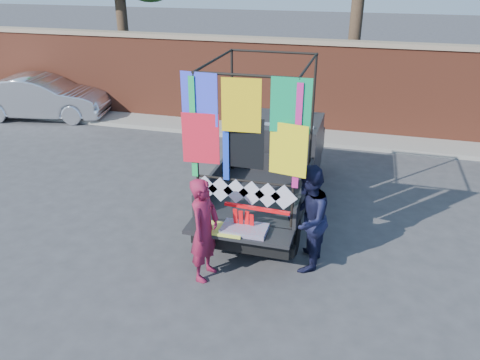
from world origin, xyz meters
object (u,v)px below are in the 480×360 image
(pickup_truck, at_px, (275,163))
(woman, at_px, (204,230))
(sedan, at_px, (42,97))
(man, at_px, (307,219))

(pickup_truck, xyz_separation_m, woman, (-0.47, -2.98, 0.06))
(sedan, bearing_deg, woman, -140.85)
(pickup_truck, distance_m, sedan, 8.93)
(sedan, xyz_separation_m, woman, (7.71, -6.54, 0.17))
(pickup_truck, height_order, woman, pickup_truck)
(sedan, relative_size, man, 2.32)
(woman, relative_size, man, 0.96)
(woman, xyz_separation_m, man, (1.46, 0.68, 0.04))
(pickup_truck, relative_size, sedan, 1.21)
(pickup_truck, bearing_deg, man, -66.78)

